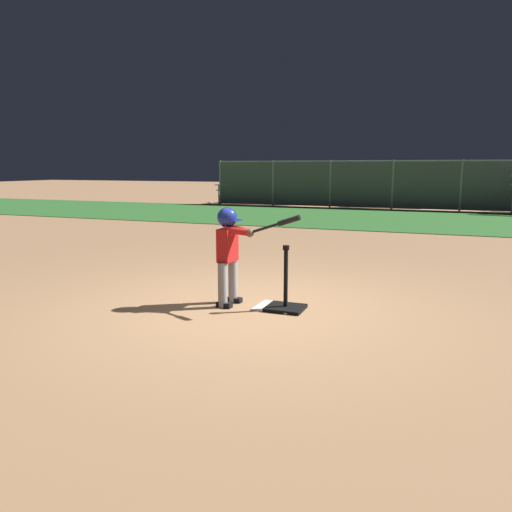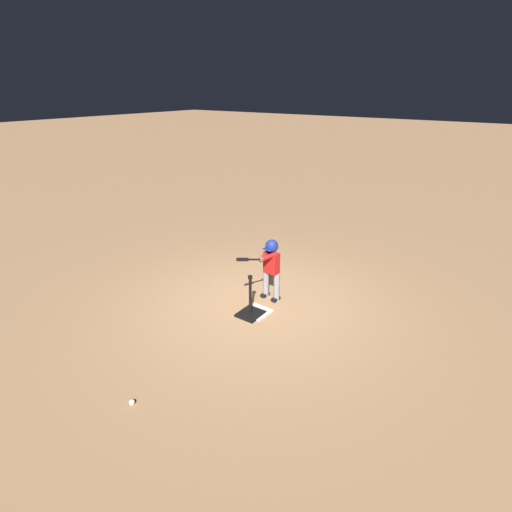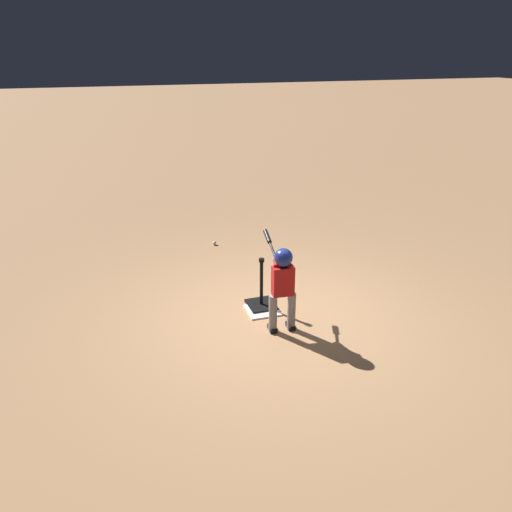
{
  "view_description": "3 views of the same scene",
  "coord_description": "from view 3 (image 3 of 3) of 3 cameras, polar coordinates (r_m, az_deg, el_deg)",
  "views": [
    {
      "loc": [
        2.08,
        -5.18,
        1.62
      ],
      "look_at": [
        -0.05,
        0.31,
        0.57
      ],
      "focal_mm": 35.0,
      "sensor_mm": 36.0,
      "label": 1
    },
    {
      "loc": [
        5.16,
        3.69,
        3.66
      ],
      "look_at": [
        -0.14,
        -0.14,
        0.86
      ],
      "focal_mm": 28.0,
      "sensor_mm": 36.0,
      "label": 2
    },
    {
      "loc": [
        -5.62,
        2.2,
        3.48
      ],
      "look_at": [
        0.06,
        0.31,
        0.95
      ],
      "focal_mm": 35.0,
      "sensor_mm": 36.0,
      "label": 3
    }
  ],
  "objects": [
    {
      "name": "baseball",
      "position": [
        9.46,
        -4.78,
        1.49
      ],
      "size": [
        0.07,
        0.07,
        0.07
      ],
      "primitive_type": "sphere",
      "color": "white",
      "rests_on": "ground_plane"
    },
    {
      "name": "batting_tee",
      "position": [
        7.2,
        0.62,
        -5.0
      ],
      "size": [
        0.43,
        0.38,
        0.75
      ],
      "color": "black",
      "rests_on": "ground_plane"
    },
    {
      "name": "ground_plane",
      "position": [
        6.97,
        2.62,
        -7.06
      ],
      "size": [
        90.0,
        90.0,
        0.0
      ],
      "primitive_type": "plane",
      "color": "#AD7F56"
    },
    {
      "name": "batter_child",
      "position": [
        6.37,
        3.0,
        -2.59
      ],
      "size": [
        1.02,
        0.37,
        1.16
      ],
      "color": "gray",
      "rests_on": "ground_plane"
    },
    {
      "name": "home_plate",
      "position": [
        7.13,
        0.72,
        -6.2
      ],
      "size": [
        0.45,
        0.45,
        0.02
      ],
      "primitive_type": "cube",
      "rotation": [
        0.0,
        0.0,
        -0.03
      ],
      "color": "white",
      "rests_on": "ground_plane"
    }
  ]
}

